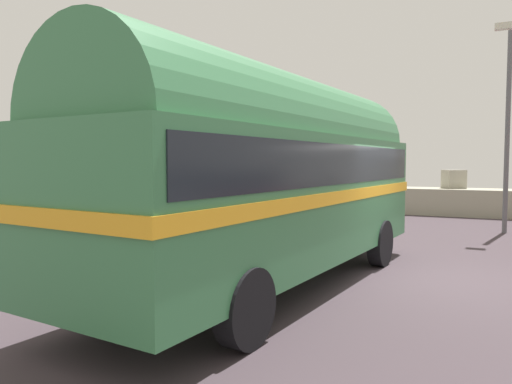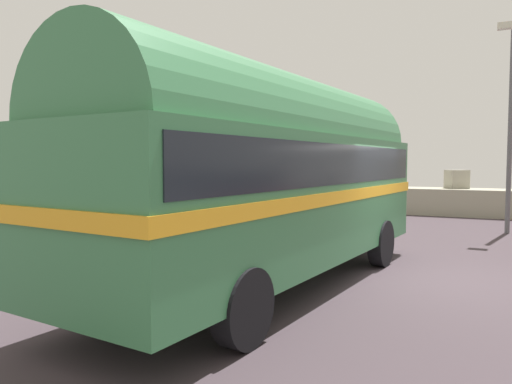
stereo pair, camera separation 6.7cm
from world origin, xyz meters
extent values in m
cube|color=#3C3237|center=(0.00, 0.00, 0.01)|extent=(32.00, 26.00, 0.02)
cube|color=#9B9883|center=(0.00, 11.80, 0.55)|extent=(31.36, 1.80, 1.10)
cube|color=#95A293|center=(-12.96, 12.23, 1.63)|extent=(1.21, 1.31, 1.06)
cube|color=tan|center=(-9.87, 11.97, 1.72)|extent=(1.18, 1.31, 1.23)
cube|color=#AAA990|center=(-6.00, 11.82, 1.69)|extent=(1.75, 1.75, 1.19)
sphere|color=tan|center=(-2.96, 12.32, 1.54)|extent=(0.87, 0.87, 0.87)
cube|color=#A09C8A|center=(-0.24, 12.01, 1.48)|extent=(1.03, 1.01, 0.76)
cylinder|color=black|center=(-3.18, 0.84, 0.50)|extent=(0.37, 0.98, 0.96)
cylinder|color=black|center=(-0.98, 0.62, 0.50)|extent=(0.37, 0.98, 0.96)
cylinder|color=black|center=(-3.69, -4.35, 0.50)|extent=(0.37, 0.98, 0.96)
cylinder|color=black|center=(-1.49, -4.56, 0.50)|extent=(0.37, 0.98, 0.96)
cube|color=#387449|center=(-2.33, -1.86, 1.57)|extent=(3.22, 8.60, 2.10)
cylinder|color=#387449|center=(-2.33, -1.86, 2.62)|extent=(2.99, 8.24, 2.20)
cube|color=gold|center=(-2.33, -1.86, 1.63)|extent=(3.27, 8.68, 0.20)
cube|color=black|center=(-2.33, -1.86, 2.15)|extent=(3.22, 8.27, 0.64)
cube|color=silver|center=(-1.91, 2.39, 0.70)|extent=(2.28, 0.38, 0.28)
cylinder|color=#5B5B60|center=(1.52, 7.02, 3.08)|extent=(0.14, 0.14, 6.16)
cube|color=beige|center=(1.30, 6.22, 6.06)|extent=(0.44, 0.24, 0.18)
camera|label=1|loc=(0.99, -9.42, 2.19)|focal=33.65mm
camera|label=2|loc=(1.05, -9.40, 2.19)|focal=33.65mm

